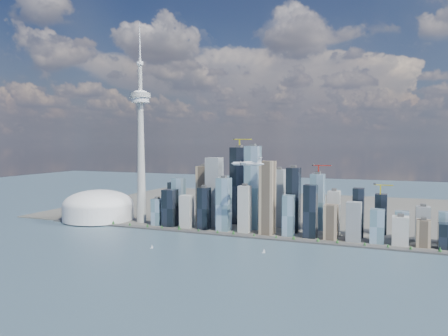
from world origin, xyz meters
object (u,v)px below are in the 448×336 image
at_px(needle_tower, 141,139).
at_px(sailboat_west, 152,247).
at_px(dome_stadium, 98,207).
at_px(sailboat_east, 264,251).
at_px(airplane, 247,163).

bearing_deg(needle_tower, sailboat_west, -53.36).
height_order(dome_stadium, sailboat_east, dome_stadium).
relative_size(needle_tower, sailboat_west, 60.20).
distance_m(airplane, sailboat_west, 280.27).
bearing_deg(sailboat_east, dome_stadium, 154.96).
relative_size(needle_tower, sailboat_east, 52.94).
distance_m(dome_stadium, sailboat_east, 581.29).
distance_m(sailboat_west, sailboat_east, 239.84).
bearing_deg(airplane, needle_tower, 162.31).
distance_m(needle_tower, sailboat_east, 509.21).
xyz_separation_m(needle_tower, airplane, (345.80, -100.15, -56.74)).
relative_size(sailboat_west, sailboat_east, 0.88).
distance_m(dome_stadium, sailboat_west, 393.63).
bearing_deg(needle_tower, dome_stadium, -175.91).
xyz_separation_m(dome_stadium, sailboat_east, (552.22, -177.89, -36.10)).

